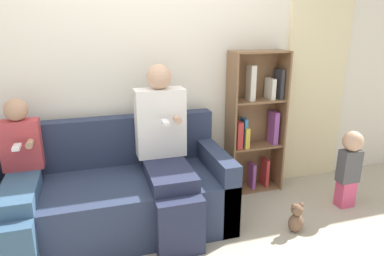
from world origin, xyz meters
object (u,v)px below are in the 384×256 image
(teddy_bear, at_px, (296,218))
(adult_seated, at_px, (166,148))
(child_seated, at_px, (19,183))
(bookshelf, at_px, (254,123))
(toddler_standing, at_px, (349,164))
(couch, at_px, (109,196))

(teddy_bear, bearing_deg, adult_seated, 155.96)
(child_seated, xyz_separation_m, bookshelf, (2.07, 0.45, 0.14))
(bookshelf, bearing_deg, adult_seated, -158.13)
(bookshelf, relative_size, teddy_bear, 5.39)
(child_seated, relative_size, bookshelf, 0.79)
(toddler_standing, bearing_deg, child_seated, 176.93)
(couch, relative_size, bookshelf, 1.39)
(couch, height_order, toddler_standing, couch)
(child_seated, bearing_deg, teddy_bear, -10.42)
(couch, bearing_deg, teddy_bear, -19.43)
(adult_seated, height_order, teddy_bear, adult_seated)
(couch, distance_m, bookshelf, 1.55)
(adult_seated, distance_m, child_seated, 1.10)
(child_seated, xyz_separation_m, toddler_standing, (2.74, -0.15, -0.14))
(child_seated, bearing_deg, couch, 11.93)
(adult_seated, height_order, toddler_standing, adult_seated)
(bookshelf, bearing_deg, toddler_standing, -41.93)
(teddy_bear, bearing_deg, bookshelf, 89.31)
(couch, xyz_separation_m, adult_seated, (0.47, -0.07, 0.40))
(couch, distance_m, adult_seated, 0.62)
(adult_seated, xyz_separation_m, bookshelf, (0.99, 0.40, 0.02))
(child_seated, height_order, toddler_standing, child_seated)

